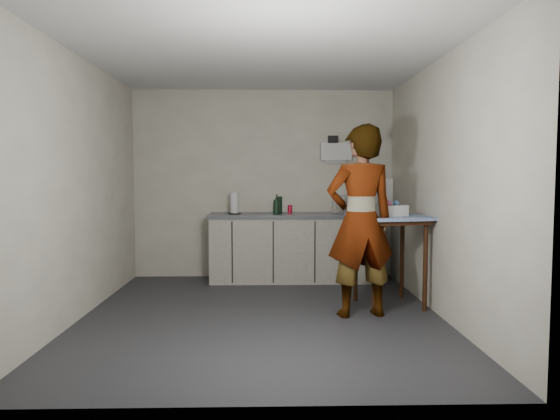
{
  "coord_description": "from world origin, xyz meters",
  "views": [
    {
      "loc": [
        0.07,
        -4.97,
        1.42
      ],
      "look_at": [
        0.2,
        0.45,
        1.04
      ],
      "focal_mm": 32.0,
      "sensor_mm": 36.0,
      "label": 1
    }
  ],
  "objects_px": {
    "side_table": "(390,227)",
    "dish_rack": "(344,209)",
    "soap_bottle": "(277,204)",
    "soda_can": "(290,209)",
    "bakery_box": "(389,207)",
    "dark_bottle": "(280,205)",
    "kitchen_counter": "(293,249)",
    "standing_man": "(360,221)",
    "paper_towel": "(234,204)"
  },
  "relations": [
    {
      "from": "side_table",
      "to": "dish_rack",
      "type": "distance_m",
      "value": 1.38
    },
    {
      "from": "side_table",
      "to": "soap_bottle",
      "type": "xyz_separation_m",
      "value": [
        -1.2,
        1.23,
        0.18
      ]
    },
    {
      "from": "soda_can",
      "to": "bakery_box",
      "type": "bearing_deg",
      "value": -52.97
    },
    {
      "from": "soda_can",
      "to": "dark_bottle",
      "type": "xyz_separation_m",
      "value": [
        -0.14,
        0.01,
        0.06
      ]
    },
    {
      "from": "kitchen_counter",
      "to": "bakery_box",
      "type": "relative_size",
      "value": 5.68
    },
    {
      "from": "kitchen_counter",
      "to": "soap_bottle",
      "type": "relative_size",
      "value": 8.61
    },
    {
      "from": "kitchen_counter",
      "to": "standing_man",
      "type": "relative_size",
      "value": 1.17
    },
    {
      "from": "dark_bottle",
      "to": "bakery_box",
      "type": "distance_m",
      "value": 1.77
    },
    {
      "from": "side_table",
      "to": "kitchen_counter",
      "type": "bearing_deg",
      "value": 116.52
    },
    {
      "from": "soda_can",
      "to": "dish_rack",
      "type": "relative_size",
      "value": 0.32
    },
    {
      "from": "soap_bottle",
      "to": "dark_bottle",
      "type": "bearing_deg",
      "value": 67.57
    },
    {
      "from": "side_table",
      "to": "dish_rack",
      "type": "xyz_separation_m",
      "value": [
        -0.3,
        1.35,
        0.11
      ]
    },
    {
      "from": "standing_man",
      "to": "dark_bottle",
      "type": "bearing_deg",
      "value": -76.5
    },
    {
      "from": "kitchen_counter",
      "to": "bakery_box",
      "type": "xyz_separation_m",
      "value": [
        0.97,
        -1.35,
        0.65
      ]
    },
    {
      "from": "dark_bottle",
      "to": "dish_rack",
      "type": "xyz_separation_m",
      "value": [
        0.86,
        0.01,
        -0.06
      ]
    },
    {
      "from": "soap_bottle",
      "to": "paper_towel",
      "type": "bearing_deg",
      "value": 177.88
    },
    {
      "from": "kitchen_counter",
      "to": "standing_man",
      "type": "bearing_deg",
      "value": -71.09
    },
    {
      "from": "standing_man",
      "to": "paper_towel",
      "type": "distance_m",
      "value": 2.14
    },
    {
      "from": "kitchen_counter",
      "to": "standing_man",
      "type": "height_order",
      "value": "standing_man"
    },
    {
      "from": "paper_towel",
      "to": "dish_rack",
      "type": "bearing_deg",
      "value": 3.76
    },
    {
      "from": "side_table",
      "to": "bakery_box",
      "type": "distance_m",
      "value": 0.22
    },
    {
      "from": "kitchen_counter",
      "to": "paper_towel",
      "type": "relative_size",
      "value": 7.92
    },
    {
      "from": "soda_can",
      "to": "dish_rack",
      "type": "bearing_deg",
      "value": 1.82
    },
    {
      "from": "soda_can",
      "to": "paper_towel",
      "type": "height_order",
      "value": "paper_towel"
    },
    {
      "from": "standing_man",
      "to": "soda_can",
      "type": "height_order",
      "value": "standing_man"
    },
    {
      "from": "dish_rack",
      "to": "dark_bottle",
      "type": "bearing_deg",
      "value": -179.28
    },
    {
      "from": "standing_man",
      "to": "side_table",
      "type": "bearing_deg",
      "value": -145.84
    },
    {
      "from": "kitchen_counter",
      "to": "side_table",
      "type": "xyz_separation_m",
      "value": [
        0.98,
        -1.33,
        0.43
      ]
    },
    {
      "from": "kitchen_counter",
      "to": "paper_towel",
      "type": "xyz_separation_m",
      "value": [
        -0.78,
        -0.08,
        0.62
      ]
    },
    {
      "from": "paper_towel",
      "to": "dish_rack",
      "type": "relative_size",
      "value": 0.79
    },
    {
      "from": "side_table",
      "to": "paper_towel",
      "type": "height_order",
      "value": "paper_towel"
    },
    {
      "from": "kitchen_counter",
      "to": "dish_rack",
      "type": "bearing_deg",
      "value": 1.15
    },
    {
      "from": "kitchen_counter",
      "to": "side_table",
      "type": "relative_size",
      "value": 2.27
    },
    {
      "from": "kitchen_counter",
      "to": "dark_bottle",
      "type": "distance_m",
      "value": 0.62
    },
    {
      "from": "kitchen_counter",
      "to": "bakery_box",
      "type": "height_order",
      "value": "bakery_box"
    },
    {
      "from": "soap_bottle",
      "to": "soda_can",
      "type": "bearing_deg",
      "value": 27.53
    },
    {
      "from": "dish_rack",
      "to": "paper_towel",
      "type": "bearing_deg",
      "value": -176.24
    },
    {
      "from": "kitchen_counter",
      "to": "dark_bottle",
      "type": "xyz_separation_m",
      "value": [
        -0.18,
        0.0,
        0.6
      ]
    },
    {
      "from": "soda_can",
      "to": "bakery_box",
      "type": "height_order",
      "value": "bakery_box"
    },
    {
      "from": "side_table",
      "to": "paper_towel",
      "type": "relative_size",
      "value": 3.49
    },
    {
      "from": "soda_can",
      "to": "dark_bottle",
      "type": "distance_m",
      "value": 0.15
    },
    {
      "from": "kitchen_counter",
      "to": "soda_can",
      "type": "height_order",
      "value": "soda_can"
    },
    {
      "from": "standing_man",
      "to": "dish_rack",
      "type": "relative_size",
      "value": 5.37
    },
    {
      "from": "standing_man",
      "to": "dark_bottle",
      "type": "distance_m",
      "value": 1.89
    },
    {
      "from": "bakery_box",
      "to": "kitchen_counter",
      "type": "bearing_deg",
      "value": 101.87
    },
    {
      "from": "soda_can",
      "to": "bakery_box",
      "type": "distance_m",
      "value": 1.68
    },
    {
      "from": "dark_bottle",
      "to": "dish_rack",
      "type": "relative_size",
      "value": 0.64
    },
    {
      "from": "dark_bottle",
      "to": "standing_man",
      "type": "bearing_deg",
      "value": -65.97
    },
    {
      "from": "kitchen_counter",
      "to": "dark_bottle",
      "type": "relative_size",
      "value": 9.73
    },
    {
      "from": "standing_man",
      "to": "soda_can",
      "type": "bearing_deg",
      "value": -80.25
    }
  ]
}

